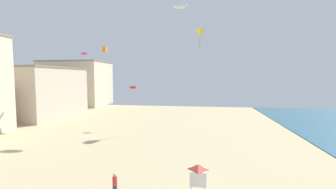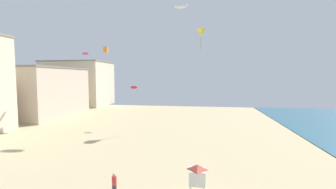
{
  "view_description": "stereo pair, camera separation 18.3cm",
  "coord_description": "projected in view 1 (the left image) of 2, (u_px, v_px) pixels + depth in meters",
  "views": [
    {
      "loc": [
        8.25,
        -5.53,
        8.52
      ],
      "look_at": [
        5.14,
        15.62,
        6.86
      ],
      "focal_mm": 24.38,
      "sensor_mm": 36.0,
      "label": 1
    },
    {
      "loc": [
        8.43,
        -5.51,
        8.52
      ],
      "look_at": [
        5.14,
        15.62,
        6.86
      ],
      "focal_mm": 24.38,
      "sensor_mm": 36.0,
      "label": 2
    }
  ],
  "objects": [
    {
      "name": "kite_red_parafoil",
      "position": [
        133.0,
        87.0,
        39.68
      ],
      "size": [
        1.28,
        0.36,
        0.5
      ],
      "color": "red"
    },
    {
      "name": "kite_yellow_delta",
      "position": [
        200.0,
        33.0,
        43.1
      ],
      "size": [
        1.68,
        1.68,
        3.82
      ],
      "color": "yellow"
    },
    {
      "name": "boardwalk_hotel_far",
      "position": [
        77.0,
        83.0,
        69.0
      ],
      "size": [
        18.05,
        13.19,
        13.11
      ],
      "color": "beige",
      "rests_on": "ground"
    },
    {
      "name": "boardwalk_hotel_mid",
      "position": [
        29.0,
        91.0,
        49.91
      ],
      "size": [
        17.94,
        18.43,
        10.61
      ],
      "color": "#C6B29E",
      "rests_on": "ground"
    },
    {
      "name": "kite_white_parafoil",
      "position": [
        180.0,
        6.0,
        42.67
      ],
      "size": [
        2.61,
        0.72,
        1.01
      ],
      "color": "white"
    },
    {
      "name": "kite_orange_box",
      "position": [
        105.0,
        50.0,
        44.27
      ],
      "size": [
        0.71,
        0.71,
        1.11
      ],
      "color": "orange"
    },
    {
      "name": "kite_magenta_parafoil",
      "position": [
        84.0,
        54.0,
        42.05
      ],
      "size": [
        1.28,
        0.36,
        0.5
      ],
      "color": "#DB3D9E"
    },
    {
      "name": "lifeguard_stand",
      "position": [
        198.0,
        175.0,
        15.62
      ],
      "size": [
        1.1,
        1.1,
        2.55
      ],
      "rotation": [
        0.0,
        0.0,
        -0.22
      ],
      "color": "white",
      "rests_on": "ground"
    },
    {
      "name": "kite_flyer",
      "position": [
        115.0,
        183.0,
        16.29
      ],
      "size": [
        0.34,
        0.34,
        1.64
      ],
      "rotation": [
        0.0,
        0.0,
        3.37
      ],
      "color": "#383D4C",
      "rests_on": "ground"
    }
  ]
}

